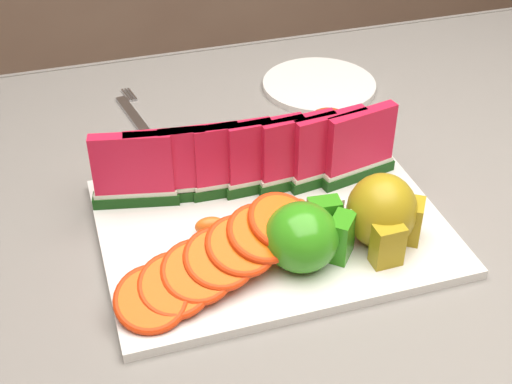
% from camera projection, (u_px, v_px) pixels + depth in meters
% --- Properties ---
extents(table, '(1.40, 0.90, 0.75)m').
position_uv_depth(table, '(302.00, 288.00, 0.92)').
color(table, '#4F2E1E').
rests_on(table, ground).
extents(tablecloth, '(1.53, 1.03, 0.20)m').
position_uv_depth(tablecloth, '(304.00, 252.00, 0.88)').
color(tablecloth, gray).
rests_on(tablecloth, table).
extents(platter, '(0.40, 0.30, 0.01)m').
position_uv_depth(platter, '(272.00, 226.00, 0.85)').
color(platter, silver).
rests_on(platter, tablecloth).
extents(apple_cluster, '(0.12, 0.11, 0.08)m').
position_uv_depth(apple_cluster, '(307.00, 236.00, 0.77)').
color(apple_cluster, '#2B7E1B').
rests_on(apple_cluster, platter).
extents(pear_cluster, '(0.11, 0.10, 0.09)m').
position_uv_depth(pear_cluster, '(384.00, 214.00, 0.80)').
color(pear_cluster, '#B59C08').
rests_on(pear_cluster, platter).
extents(side_plate, '(0.20, 0.20, 0.01)m').
position_uv_depth(side_plate, '(319.00, 85.00, 1.13)').
color(side_plate, silver).
rests_on(side_plate, tablecloth).
extents(fork, '(0.04, 0.19, 0.00)m').
position_uv_depth(fork, '(138.00, 120.00, 1.05)').
color(fork, silver).
rests_on(fork, tablecloth).
extents(watermelon_row, '(0.39, 0.07, 0.10)m').
position_uv_depth(watermelon_row, '(249.00, 159.00, 0.87)').
color(watermelon_row, '#0D3E0F').
rests_on(watermelon_row, platter).
extents(orange_fan_front, '(0.26, 0.15, 0.06)m').
position_uv_depth(orange_fan_front, '(219.00, 258.00, 0.75)').
color(orange_fan_front, orange).
rests_on(orange_fan_front, platter).
extents(orange_fan_back, '(0.33, 0.10, 0.04)m').
position_uv_depth(orange_fan_back, '(250.00, 147.00, 0.94)').
color(orange_fan_back, orange).
rests_on(orange_fan_back, platter).
extents(tangerine_segments, '(0.14, 0.05, 0.02)m').
position_uv_depth(tangerine_segments, '(259.00, 220.00, 0.83)').
color(tangerine_segments, '#DB5A1D').
rests_on(tangerine_segments, platter).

